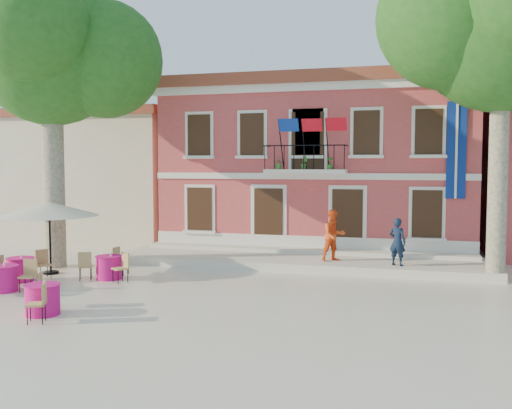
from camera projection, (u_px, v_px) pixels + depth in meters
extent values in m
plane|color=beige|center=(209.00, 286.00, 17.74)|extent=(90.00, 90.00, 0.00)
cube|color=#CD4A4A|center=(323.00, 170.00, 26.58)|extent=(13.00, 8.00, 7.00)
cube|color=brown|center=(324.00, 89.00, 26.32)|extent=(13.50, 8.50, 0.50)
cube|color=silver|center=(308.00, 87.00, 22.55)|extent=(13.30, 0.35, 0.35)
cube|color=silver|center=(306.00, 171.00, 22.30)|extent=(3.20, 0.90, 0.15)
cube|color=black|center=(304.00, 145.00, 21.85)|extent=(3.20, 0.04, 0.04)
cube|color=navy|center=(456.00, 150.00, 21.14)|extent=(0.70, 0.05, 3.60)
cube|color=#0D3094|center=(279.00, 126.00, 21.70)|extent=(0.76, 0.27, 0.47)
cube|color=red|center=(302.00, 125.00, 21.46)|extent=(0.76, 0.29, 0.47)
cube|color=red|center=(326.00, 125.00, 21.22)|extent=(0.76, 0.27, 0.47)
imported|color=#26591E|center=(279.00, 163.00, 22.26)|extent=(0.43, 0.37, 0.48)
imported|color=#26591E|center=(304.00, 163.00, 21.99)|extent=(0.26, 0.21, 0.48)
imported|color=#26591E|center=(330.00, 163.00, 21.73)|extent=(0.27, 0.27, 0.48)
cube|color=beige|center=(113.00, 179.00, 30.63)|extent=(9.00, 9.00, 6.00)
cube|color=brown|center=(112.00, 119.00, 30.40)|extent=(9.40, 9.40, 0.40)
cube|color=silver|center=(299.00, 261.00, 21.43)|extent=(14.00, 3.40, 0.30)
cylinder|color=#A59E84|center=(54.00, 176.00, 20.81)|extent=(0.76, 0.76, 6.72)
sphere|color=#1C4F18|center=(51.00, 50.00, 20.49)|extent=(5.37, 5.37, 5.37)
cylinder|color=#A59E84|center=(498.00, 173.00, 18.22)|extent=(0.60, 0.60, 7.02)
sphere|color=#1C4F18|center=(503.00, 22.00, 17.89)|extent=(5.62, 5.62, 5.62)
cylinder|color=black|center=(51.00, 272.00, 19.68)|extent=(0.53, 0.53, 0.08)
cylinder|color=black|center=(50.00, 242.00, 19.61)|extent=(0.07, 0.07, 2.20)
cone|color=silver|center=(49.00, 209.00, 19.53)|extent=(3.35, 3.35, 0.48)
imported|color=#0F1C34|center=(397.00, 242.00, 19.52)|extent=(0.71, 0.61, 1.64)
imported|color=#F2511C|center=(334.00, 235.00, 20.44)|extent=(1.14, 1.09, 1.85)
cylinder|color=#D3137A|center=(20.00, 270.00, 18.36)|extent=(0.84, 0.84, 0.75)
cylinder|color=#D3137A|center=(20.00, 258.00, 18.34)|extent=(0.90, 0.90, 0.02)
cube|color=tan|center=(44.00, 264.00, 18.82)|extent=(0.59, 0.59, 0.95)
cylinder|color=#D3137A|center=(43.00, 300.00, 14.27)|extent=(0.84, 0.84, 0.75)
cylinder|color=#D3137A|center=(42.00, 285.00, 14.24)|extent=(0.90, 0.90, 0.02)
cube|color=tan|center=(36.00, 303.00, 13.52)|extent=(0.56, 0.56, 0.95)
cube|color=tan|center=(48.00, 290.00, 15.00)|extent=(0.56, 0.56, 0.95)
cylinder|color=#D3137A|center=(3.00, 279.00, 16.90)|extent=(0.84, 0.84, 0.75)
cylinder|color=#D3137A|center=(3.00, 266.00, 16.87)|extent=(0.90, 0.90, 0.02)
cube|color=tan|center=(28.00, 276.00, 16.85)|extent=(0.50, 0.50, 0.95)
cube|color=tan|center=(2.00, 271.00, 17.56)|extent=(0.59, 0.59, 0.95)
cylinder|color=#D3137A|center=(109.00, 268.00, 18.73)|extent=(0.84, 0.84, 0.75)
cylinder|color=#D3137A|center=(109.00, 256.00, 18.71)|extent=(0.90, 0.90, 0.02)
cube|color=tan|center=(120.00, 268.00, 18.17)|extent=(0.58, 0.58, 0.95)
cube|color=tan|center=(121.00, 261.00, 19.44)|extent=(0.44, 0.44, 0.95)
cube|color=tan|center=(85.00, 266.00, 18.58)|extent=(0.56, 0.56, 0.95)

